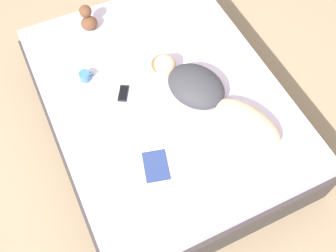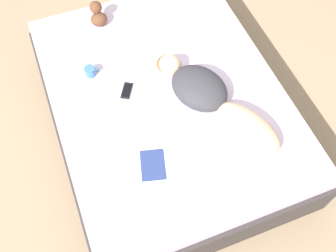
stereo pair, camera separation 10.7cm
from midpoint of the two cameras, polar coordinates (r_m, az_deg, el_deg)
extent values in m
plane|color=#9E8466|center=(3.42, -1.54, -0.14)|extent=(12.00, 12.00, 0.00)
cube|color=#383333|center=(3.26, -1.61, 1.56)|extent=(1.75, 2.26, 0.38)
cube|color=silver|center=(3.04, -1.73, 4.19)|extent=(1.69, 2.20, 0.14)
ellipsoid|color=#DBB28E|center=(2.78, 10.39, 0.49)|extent=(0.44, 0.58, 0.17)
ellipsoid|color=#333338|center=(2.90, 3.04, 5.77)|extent=(0.50, 0.56, 0.20)
ellipsoid|color=brown|center=(3.03, -1.83, 8.98)|extent=(0.23, 0.23, 0.10)
sphere|color=#DBB28E|center=(3.03, -1.51, 8.72)|extent=(0.18, 0.18, 0.18)
cube|color=white|center=(2.67, -8.33, -6.73)|extent=(0.33, 0.39, 0.01)
cube|color=white|center=(2.67, -2.89, -5.87)|extent=(0.33, 0.39, 0.01)
cube|color=navy|center=(2.66, -2.89, -5.82)|extent=(0.22, 0.27, 0.00)
cylinder|color=teal|center=(3.10, -12.96, 7.03)|extent=(0.08, 0.08, 0.08)
cylinder|color=black|center=(3.08, -13.07, 7.40)|extent=(0.07, 0.07, 0.00)
torus|color=teal|center=(3.11, -12.14, 7.35)|extent=(0.05, 0.01, 0.05)
cube|color=black|center=(3.00, -7.51, 4.70)|extent=(0.14, 0.16, 0.01)
cube|color=black|center=(2.99, -7.53, 4.76)|extent=(0.11, 0.13, 0.00)
ellipsoid|color=brown|center=(3.44, -12.26, 14.34)|extent=(0.14, 0.12, 0.12)
sphere|color=brown|center=(3.42, -12.81, 15.89)|extent=(0.10, 0.10, 0.10)
camera|label=1|loc=(0.05, -91.11, -1.86)|focal=42.00mm
camera|label=2|loc=(0.05, 88.89, 1.86)|focal=42.00mm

